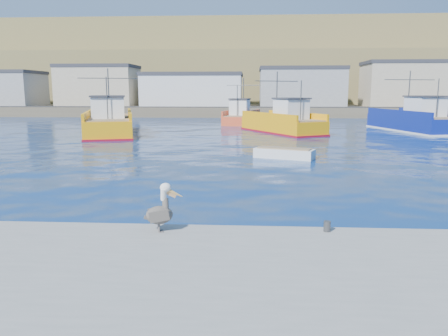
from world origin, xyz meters
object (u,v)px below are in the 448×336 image
object	(u,v)px
boat_orange	(241,116)
pelican	(161,211)
trawler_yellow_b	(283,123)
trawler_yellow_a	(110,123)
skiff_mid	(284,154)
trawler_blue	(415,121)
skiff_far	(436,128)

from	to	relation	value
boat_orange	pelican	bearing A→B (deg)	-91.47
trawler_yellow_b	pelican	xyz separation A→B (m)	(-5.96, -35.25, 0.05)
trawler_yellow_a	skiff_mid	distance (m)	22.46
trawler_yellow_a	boat_orange	distance (m)	20.06
boat_orange	trawler_yellow_b	bearing A→B (deg)	-68.51
trawler_yellow_a	skiff_mid	bearing A→B (deg)	-42.08
trawler_blue	skiff_mid	bearing A→B (deg)	-127.35
trawler_yellow_b	pelican	distance (m)	35.75
trawler_yellow_a	trawler_blue	world-z (taller)	trawler_yellow_a
trawler_yellow_a	trawler_blue	xyz separation A→B (m)	(32.62, 5.89, -0.03)
trawler_yellow_a	boat_orange	size ratio (longest dim) A/B	1.50
trawler_yellow_b	boat_orange	size ratio (longest dim) A/B	1.26
trawler_blue	skiff_mid	xyz separation A→B (m)	(-15.97, -20.93, -0.85)
trawler_yellow_b	boat_orange	xyz separation A→B (m)	(-4.75, 12.07, 0.02)
skiff_far	skiff_mid	bearing A→B (deg)	-130.40
trawler_yellow_b	skiff_mid	world-z (taller)	trawler_yellow_b
trawler_yellow_a	pelican	world-z (taller)	trawler_yellow_a
trawler_yellow_b	skiff_mid	distance (m)	18.19
trawler_blue	skiff_mid	size ratio (longest dim) A/B	3.29
trawler_yellow_a	skiff_mid	xyz separation A→B (m)	(16.65, -15.04, -0.88)
boat_orange	skiff_far	world-z (taller)	boat_orange
trawler_yellow_a	pelican	distance (m)	34.30
skiff_mid	pelican	bearing A→B (deg)	-105.45
skiff_far	trawler_yellow_a	bearing A→B (deg)	-168.87
trawler_blue	skiff_far	size ratio (longest dim) A/B	2.99
skiff_mid	pelican	xyz separation A→B (m)	(-4.73, -17.12, 0.82)
skiff_mid	trawler_blue	bearing A→B (deg)	52.65
trawler_yellow_b	trawler_blue	bearing A→B (deg)	10.73
trawler_yellow_a	boat_orange	xyz separation A→B (m)	(13.13, 15.16, -0.09)
pelican	boat_orange	bearing A→B (deg)	88.53
boat_orange	skiff_mid	xyz separation A→B (m)	(3.52, -30.20, -0.79)
trawler_yellow_b	pelican	size ratio (longest dim) A/B	8.50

